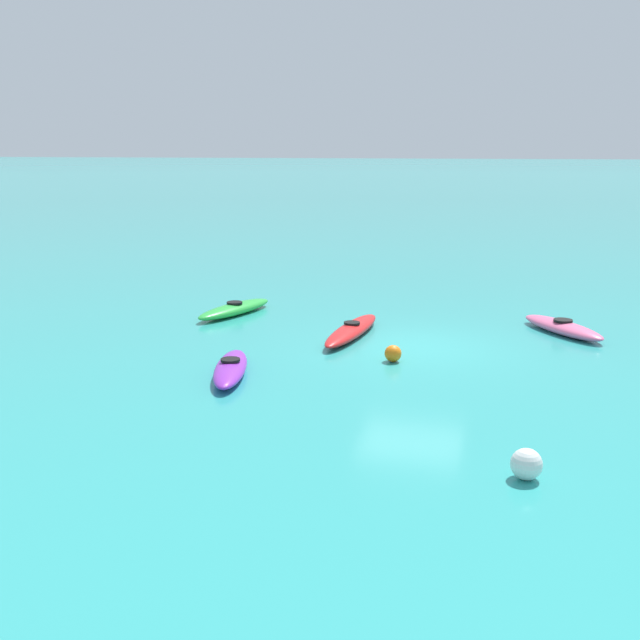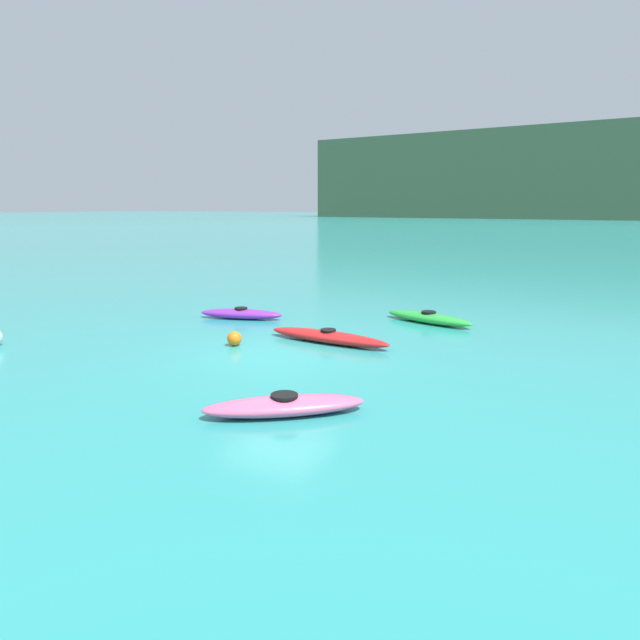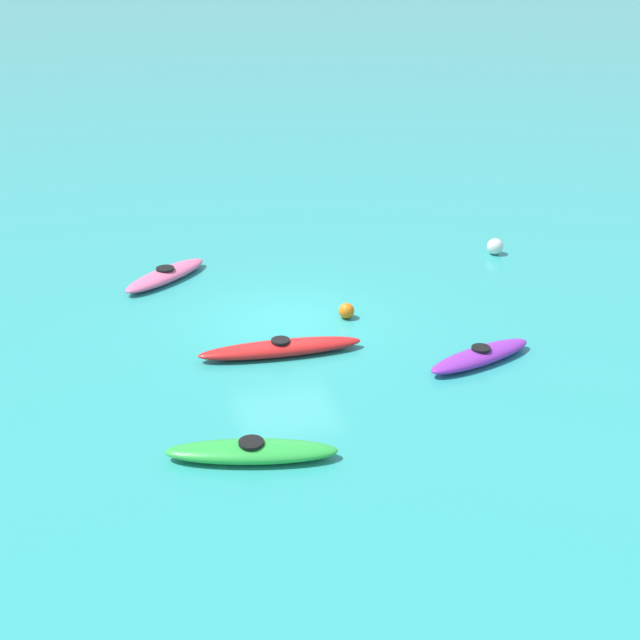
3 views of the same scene
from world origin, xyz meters
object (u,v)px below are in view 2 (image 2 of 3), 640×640
kayak_pink (284,406)px  kayak_red (328,337)px  buoy_orange (234,339)px  kayak_purple (241,314)px  kayak_green (429,318)px

kayak_pink → kayak_red: bearing=108.4°
kayak_pink → kayak_red: size_ratio=0.74×
kayak_red → buoy_orange: 2.46m
kayak_pink → kayak_purple: size_ratio=0.97×
kayak_purple → buoy_orange: 3.64m
kayak_red → buoy_orange: (-2.02, -1.40, 0.03)m
kayak_purple → buoy_orange: bearing=-57.8°
kayak_pink → kayak_red: (-1.70, 5.13, -0.00)m
kayak_pink → buoy_orange: size_ratio=7.13×
kayak_green → buoy_orange: buoy_orange is taller
buoy_orange → kayak_red: bearing=34.8°
kayak_purple → kayak_pink: bearing=-50.2°
kayak_green → kayak_pink: bearing=-89.2°
kayak_pink → buoy_orange: buoy_orange is taller
kayak_red → buoy_orange: size_ratio=9.63×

